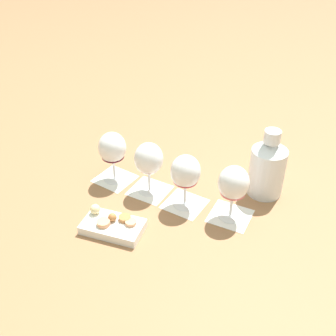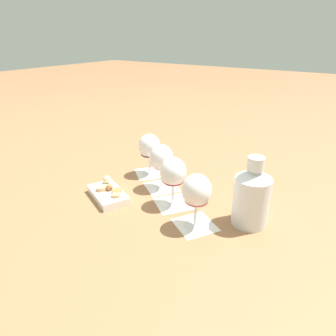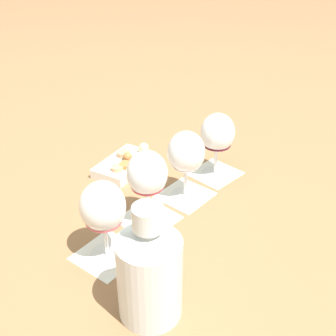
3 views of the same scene
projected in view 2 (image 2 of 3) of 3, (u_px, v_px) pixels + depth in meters
ground_plane at (168, 195)px, 1.04m from camera, size 8.00×8.00×0.00m
tasting_card_0 at (195, 225)px, 0.87m from camera, size 0.15×0.15×0.00m
tasting_card_1 at (173, 203)px, 0.98m from camera, size 0.15×0.15×0.00m
tasting_card_2 at (162, 187)px, 1.09m from camera, size 0.15×0.15×0.00m
tasting_card_3 at (150, 173)px, 1.19m from camera, size 0.15×0.15×0.00m
wine_glass_0 at (196, 193)px, 0.83m from camera, size 0.08×0.08×0.16m
wine_glass_1 at (173, 174)px, 0.94m from camera, size 0.08×0.08×0.16m
wine_glass_2 at (161, 160)px, 1.04m from camera, size 0.08×0.08×0.16m
wine_glass_3 at (149, 148)px, 1.15m from camera, size 0.08×0.08×0.16m
ceramic_vase at (252, 196)px, 0.85m from camera, size 0.10×0.10×0.21m
snack_dish at (108, 193)px, 1.01m from camera, size 0.18×0.15×0.05m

